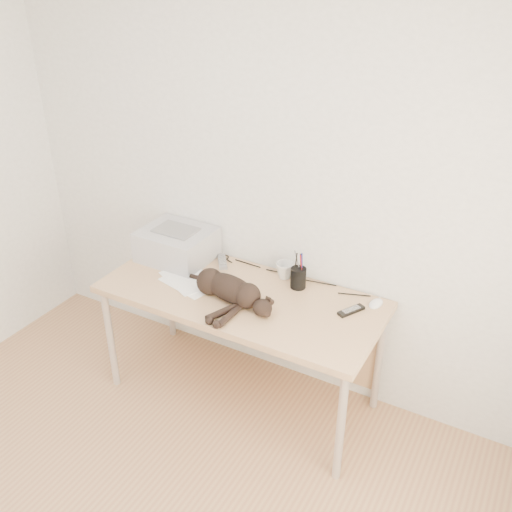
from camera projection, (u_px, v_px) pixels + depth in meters
The scene contains 11 objects.
wall_back at pixel (271, 180), 3.21m from camera, with size 3.50×3.50×0.00m, color white.
desk at pixel (248, 306), 3.33m from camera, with size 1.60×0.70×0.74m.
printer at pixel (177, 244), 3.52m from camera, with size 0.43×0.36×0.20m.
papers at pixel (190, 280), 3.33m from camera, with size 0.41×0.35×0.01m.
cat at pixel (227, 289), 3.12m from camera, with size 0.68×0.38×0.16m.
mug at pixel (285, 270), 3.33m from camera, with size 0.11×0.11×0.10m, color silver.
pen_cup at pixel (298, 278), 3.23m from camera, with size 0.09×0.09×0.23m.
remote_grey at pixel (222, 262), 3.50m from camera, with size 0.05×0.17×0.02m, color gray.
remote_black at pixel (351, 311), 3.04m from camera, with size 0.04×0.16×0.02m, color black.
mouse at pixel (376, 302), 3.10m from camera, with size 0.07×0.11×0.04m, color white.
cable_tangle at pixel (266, 269), 3.43m from camera, with size 1.36×0.07×0.01m, color black, non-canonical shape.
Camera 1 is at (1.39, -0.93, 2.47)m, focal length 40.00 mm.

